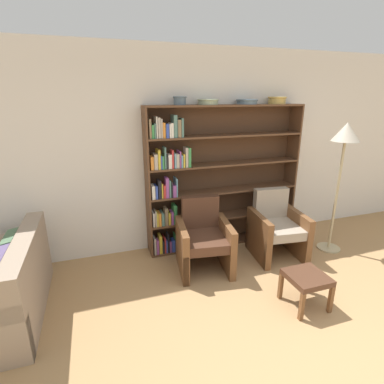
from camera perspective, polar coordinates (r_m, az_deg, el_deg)
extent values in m
plane|color=#A87F51|center=(3.02, 25.30, -29.00)|extent=(24.00, 24.00, 0.00)
cube|color=silver|center=(4.34, 4.08, 7.91)|extent=(12.00, 0.06, 2.75)
cube|color=brown|center=(3.97, -8.48, 1.35)|extent=(0.02, 0.30, 2.01)
cube|color=brown|center=(4.85, 18.22, 3.65)|extent=(0.02, 0.30, 2.01)
cube|color=brown|center=(4.15, 6.69, 16.05)|extent=(2.19, 0.30, 0.02)
cube|color=brown|center=(4.65, 5.80, -9.20)|extent=(2.19, 0.30, 0.03)
cube|color=#492F1E|center=(4.42, 5.44, 3.15)|extent=(2.19, 0.01, 2.01)
cube|color=#B2A899|center=(4.27, -7.25, -9.85)|extent=(0.03, 0.19, 0.24)
cube|color=#994C99|center=(4.26, -6.67, -10.19)|extent=(0.03, 0.13, 0.21)
cube|color=gold|center=(4.26, -6.12, -9.71)|extent=(0.04, 0.14, 0.27)
cube|color=black|center=(4.30, -5.65, -10.08)|extent=(0.02, 0.17, 0.18)
cube|color=red|center=(4.30, -5.32, -9.75)|extent=(0.02, 0.18, 0.22)
cube|color=#334CB2|center=(4.30, -4.99, -10.05)|extent=(0.02, 0.14, 0.18)
cube|color=black|center=(4.28, -4.65, -9.45)|extent=(0.02, 0.14, 0.28)
cube|color=#994C99|center=(4.31, -4.26, -10.10)|extent=(0.02, 0.14, 0.16)
cube|color=#334CB2|center=(4.31, -3.69, -9.98)|extent=(0.04, 0.13, 0.17)
cube|color=#388C47|center=(4.32, -3.26, -9.39)|extent=(0.02, 0.16, 0.24)
cube|color=#4C756B|center=(4.36, -2.85, -9.69)|extent=(0.04, 0.19, 0.17)
cube|color=brown|center=(4.48, 5.97, -4.44)|extent=(2.19, 0.30, 0.03)
cube|color=white|center=(4.09, -7.48, -5.02)|extent=(0.02, 0.17, 0.20)
cube|color=#B2A899|center=(4.09, -7.09, -4.87)|extent=(0.02, 0.16, 0.22)
cube|color=gold|center=(4.10, -6.75, -4.98)|extent=(0.02, 0.17, 0.19)
cube|color=orange|center=(4.11, -6.31, -4.98)|extent=(0.03, 0.17, 0.18)
cube|color=#4C756B|center=(4.13, -5.77, -4.90)|extent=(0.04, 0.18, 0.18)
cube|color=#7F6B4C|center=(4.10, -5.06, -4.54)|extent=(0.04, 0.13, 0.24)
cube|color=gold|center=(4.13, -4.49, -4.88)|extent=(0.03, 0.15, 0.17)
cube|color=#994C99|center=(4.14, -3.95, -4.77)|extent=(0.03, 0.15, 0.18)
cube|color=#388C47|center=(4.14, -3.39, -4.11)|extent=(0.04, 0.16, 0.27)
cube|color=brown|center=(4.35, 6.13, 0.35)|extent=(2.19, 0.30, 0.02)
cube|color=white|center=(3.95, -7.51, 0.06)|extent=(0.04, 0.14, 0.18)
cube|color=#334CB2|center=(3.97, -6.93, 0.12)|extent=(0.03, 0.16, 0.18)
cube|color=black|center=(3.96, -6.32, 0.62)|extent=(0.04, 0.14, 0.24)
cube|color=gold|center=(3.97, -5.86, 0.37)|extent=(0.02, 0.15, 0.20)
cube|color=red|center=(4.00, -5.49, 0.33)|extent=(0.03, 0.19, 0.17)
cube|color=#994C99|center=(3.97, -4.88, 0.92)|extent=(0.04, 0.13, 0.27)
cube|color=#4C756B|center=(4.00, -4.45, 0.82)|extent=(0.02, 0.18, 0.24)
cube|color=black|center=(4.02, -4.14, 0.72)|extent=(0.02, 0.20, 0.21)
cube|color=#994C99|center=(4.02, -3.57, 0.35)|extent=(0.04, 0.16, 0.16)
cube|color=#669EB2|center=(4.02, -3.15, 1.04)|extent=(0.02, 0.17, 0.25)
cube|color=brown|center=(4.25, 6.31, 5.41)|extent=(2.19, 0.30, 0.02)
cube|color=orange|center=(3.86, -7.79, 5.57)|extent=(0.04, 0.16, 0.17)
cube|color=#B2A899|center=(3.87, -7.09, 5.85)|extent=(0.04, 0.17, 0.20)
cube|color=gold|center=(3.88, -6.47, 6.27)|extent=(0.03, 0.17, 0.25)
cube|color=#334CB2|center=(3.88, -6.02, 5.71)|extent=(0.02, 0.15, 0.17)
cube|color=#388C47|center=(3.88, -5.69, 5.71)|extent=(0.02, 0.14, 0.17)
cube|color=#4C756B|center=(3.88, -5.30, 6.54)|extent=(0.02, 0.14, 0.28)
cube|color=black|center=(3.90, -4.97, 5.77)|extent=(0.02, 0.16, 0.17)
cube|color=white|center=(3.91, -4.44, 5.94)|extent=(0.04, 0.16, 0.18)
cube|color=red|center=(3.89, -3.86, 6.31)|extent=(0.02, 0.12, 0.24)
cube|color=#669EB2|center=(3.91, -3.42, 6.06)|extent=(0.02, 0.14, 0.19)
cube|color=#B2A899|center=(3.92, -2.93, 6.01)|extent=(0.04, 0.13, 0.18)
cube|color=#994C99|center=(3.95, -2.53, 6.35)|extent=(0.02, 0.19, 0.22)
cube|color=#669EB2|center=(3.94, -2.14, 5.93)|extent=(0.02, 0.14, 0.16)
cube|color=gold|center=(3.96, -1.79, 6.09)|extent=(0.02, 0.16, 0.18)
cube|color=#B2A899|center=(3.95, -1.22, 6.67)|extent=(0.03, 0.13, 0.26)
cube|color=#388C47|center=(3.98, -0.79, 6.72)|extent=(0.03, 0.18, 0.25)
cube|color=brown|center=(4.18, 6.49, 10.66)|extent=(2.19, 0.30, 0.02)
cube|color=#7F6B4C|center=(3.79, -8.15, 11.88)|extent=(0.03, 0.16, 0.24)
cube|color=#388C47|center=(3.79, -7.60, 11.33)|extent=(0.03, 0.13, 0.16)
cube|color=#4C756B|center=(3.81, -7.25, 11.52)|extent=(0.02, 0.17, 0.18)
cube|color=white|center=(3.82, -6.95, 12.16)|extent=(0.02, 0.18, 0.26)
cube|color=#B2A899|center=(3.83, -6.50, 12.09)|extent=(0.03, 0.18, 0.25)
cube|color=#B2A899|center=(3.80, -5.95, 11.96)|extent=(0.02, 0.12, 0.24)
cube|color=orange|center=(3.84, -5.60, 11.66)|extent=(0.03, 0.18, 0.19)
cube|color=#334CB2|center=(3.82, -4.89, 11.53)|extent=(0.04, 0.13, 0.17)
cube|color=white|center=(3.84, -4.41, 11.58)|extent=(0.02, 0.15, 0.17)
cube|color=white|center=(3.85, -4.00, 11.67)|extent=(0.03, 0.15, 0.18)
cube|color=#4C756B|center=(3.87, -3.46, 12.43)|extent=(0.04, 0.18, 0.28)
cube|color=#7F6B4C|center=(3.89, -2.71, 12.04)|extent=(0.04, 0.18, 0.22)
cube|color=#4C756B|center=(3.89, -2.09, 12.17)|extent=(0.03, 0.16, 0.24)
cylinder|color=slate|center=(3.92, -2.34, 16.97)|extent=(0.15, 0.15, 0.10)
torus|color=slate|center=(3.92, -2.34, 17.62)|extent=(0.17, 0.17, 0.02)
cylinder|color=gray|center=(4.04, 3.09, 16.74)|extent=(0.26, 0.26, 0.07)
torus|color=gray|center=(4.04, 3.10, 17.12)|extent=(0.28, 0.28, 0.02)
cylinder|color=slate|center=(4.28, 10.43, 16.51)|extent=(0.27, 0.27, 0.06)
torus|color=slate|center=(4.28, 10.45, 16.85)|extent=(0.30, 0.30, 0.02)
cylinder|color=tan|center=(4.52, 15.89, 16.40)|extent=(0.24, 0.24, 0.09)
torus|color=tan|center=(4.52, 15.94, 16.91)|extent=(0.26, 0.26, 0.02)
cube|color=gray|center=(3.40, -29.06, -10.72)|extent=(0.19, 1.46, 0.39)
cube|color=gray|center=(4.21, -31.52, -10.74)|extent=(0.87, 0.12, 0.59)
cube|color=#5B4C75|center=(3.27, -31.87, -12.62)|extent=(0.17, 0.36, 0.37)
cube|color=#4C6B4C|center=(3.61, -30.55, -9.62)|extent=(0.17, 0.36, 0.37)
cube|color=brown|center=(3.69, 7.82, -13.82)|extent=(0.08, 0.08, 0.38)
cube|color=brown|center=(3.58, -1.21, -14.78)|extent=(0.08, 0.08, 0.38)
cube|color=brown|center=(4.20, 5.28, -9.57)|extent=(0.08, 0.08, 0.38)
cube|color=brown|center=(4.10, -2.55, -10.24)|extent=(0.08, 0.08, 0.38)
cube|color=#4C2D1E|center=(3.77, 2.37, -9.06)|extent=(0.57, 0.70, 0.12)
cube|color=#4C2D1E|center=(3.92, 1.54, -3.92)|extent=(0.49, 0.19, 0.45)
cube|color=brown|center=(3.89, 6.45, -10.02)|extent=(0.18, 0.68, 0.62)
cube|color=brown|center=(3.78, -1.88, -10.78)|extent=(0.18, 0.68, 0.62)
cube|color=brown|center=(4.24, 21.23, -10.52)|extent=(0.08, 0.08, 0.38)
cube|color=brown|center=(3.98, 14.16, -11.76)|extent=(0.08, 0.08, 0.38)
cube|color=brown|center=(4.70, 17.26, -7.23)|extent=(0.08, 0.08, 0.38)
cube|color=brown|center=(4.47, 10.78, -8.08)|extent=(0.08, 0.08, 0.38)
cube|color=tan|center=(4.24, 16.10, -6.63)|extent=(0.55, 0.69, 0.12)
cube|color=tan|center=(4.38, 14.71, -2.15)|extent=(0.49, 0.17, 0.45)
cube|color=brown|center=(4.42, 19.23, -7.41)|extent=(0.16, 0.68, 0.62)
cube|color=brown|center=(4.17, 12.53, -8.35)|extent=(0.16, 0.68, 0.62)
cylinder|color=tan|center=(4.87, 24.53, -9.62)|extent=(0.32, 0.32, 0.02)
cylinder|color=tan|center=(4.58, 25.77, -0.90)|extent=(0.04, 0.04, 1.54)
cone|color=#BCB29E|center=(4.41, 27.34, 10.14)|extent=(0.35, 0.35, 0.24)
cube|color=brown|center=(3.54, 16.53, -16.79)|extent=(0.04, 0.04, 0.31)
cube|color=brown|center=(3.73, 21.16, -15.35)|extent=(0.04, 0.04, 0.31)
cube|color=brown|center=(3.32, 20.17, -19.81)|extent=(0.04, 0.04, 0.31)
cube|color=brown|center=(3.52, 24.92, -18.04)|extent=(0.04, 0.04, 0.31)
cube|color=#4C2D1E|center=(3.42, 21.05, -14.92)|extent=(0.39, 0.39, 0.06)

